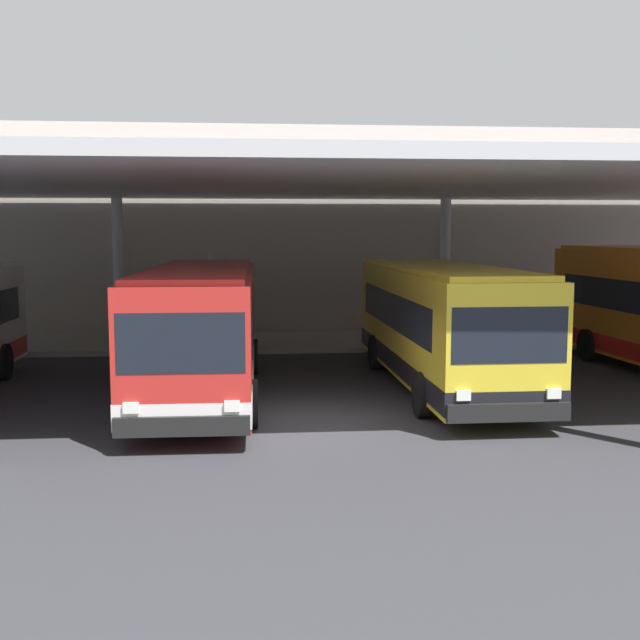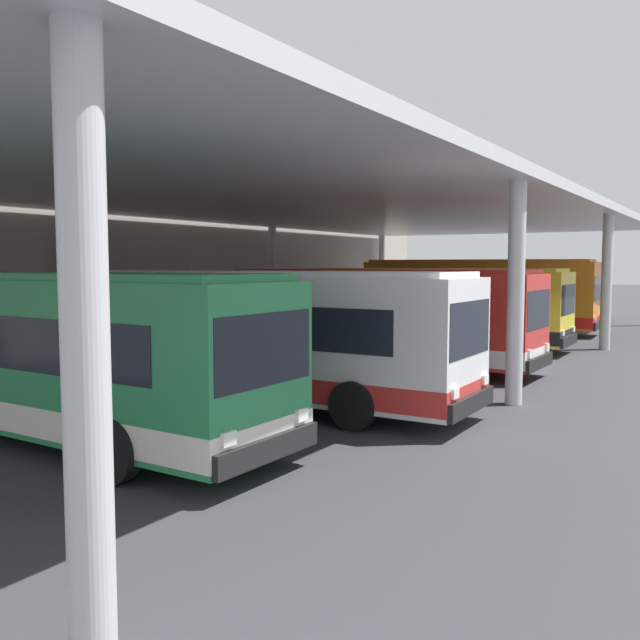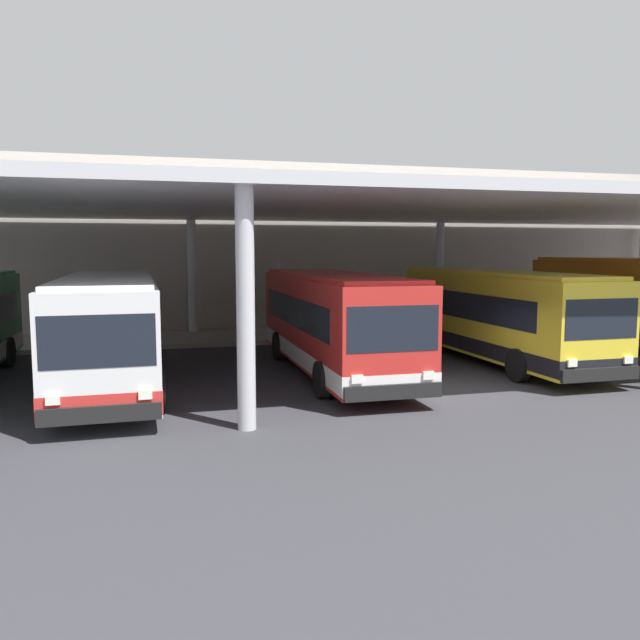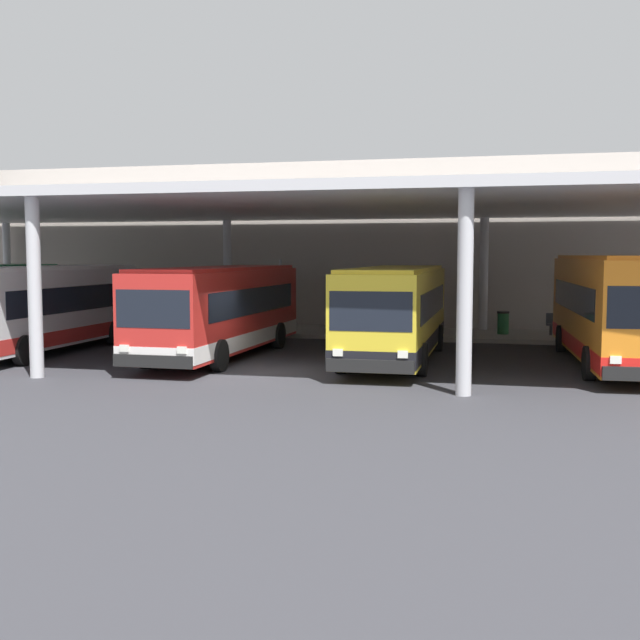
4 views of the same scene
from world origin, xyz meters
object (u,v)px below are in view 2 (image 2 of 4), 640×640
bus_nearest_bay (49,352)px  bus_second_bay (259,334)px  bus_far_bay (434,306)px  bench_waiting (336,313)px  bus_departing (476,294)px  bus_middle_bay (376,316)px  banner_sign (191,300)px  trash_bin (312,316)px

bus_nearest_bay → bus_second_bay: 4.95m
bus_far_bay → bench_waiting: 10.37m
bus_far_bay → bus_departing: 7.04m
bus_second_bay → bench_waiting: bearing=25.6°
bus_middle_bay → banner_sign: bearing=91.1°
bus_far_bay → banner_sign: 9.67m
bus_far_bay → bench_waiting: (6.20, 8.25, -0.99)m
bus_nearest_bay → bench_waiting: size_ratio=5.87×
bus_departing → bus_nearest_bay: bearing=-179.9°
bus_far_bay → bench_waiting: bus_far_bay is taller
bus_departing → bus_far_bay: bearing=-174.7°
bus_nearest_bay → banner_sign: banner_sign is taller
bus_second_bay → banner_sign: banner_sign is taller
trash_bin → banner_sign: (-9.77, -0.72, 1.30)m
bus_far_bay → trash_bin: bearing=66.5°
bus_departing → banner_sign: 14.87m
bench_waiting → trash_bin: size_ratio=1.84×
bus_far_bay → trash_bin: size_ratio=10.76×
bus_departing → bench_waiting: bearing=96.1°
bus_second_bay → trash_bin: size_ratio=10.77×
bench_waiting → trash_bin: trash_bin is taller
bus_middle_bay → bus_far_bay: size_ratio=1.00×
bus_nearest_bay → bench_waiting: bus_nearest_bay is taller
bus_nearest_bay → trash_bin: size_ratio=10.78×
bus_far_bay → bus_middle_bay: bearing=-175.2°
bus_departing → trash_bin: 8.30m
bus_middle_bay → bus_departing: bus_departing is taller
bus_nearest_bay → bus_departing: (24.55, 0.06, 0.19)m
bus_second_bay → bus_departing: size_ratio=0.92×
bus_second_bay → bench_waiting: size_ratio=5.86×
bus_second_bay → bus_nearest_bay: bearing=163.2°
banner_sign → bench_waiting: bearing=4.0°
bus_middle_bay → bench_waiting: (12.30, 8.76, -0.99)m
bus_departing → trash_bin: bearing=115.1°
bus_nearest_bay → bench_waiting: (23.75, 7.66, -0.99)m
bus_nearest_bay → trash_bin: 22.38m
bus_nearest_bay → bus_middle_bay: same height
bus_nearest_bay → banner_sign: bearing=31.0°
bus_nearest_bay → trash_bin: bus_nearest_bay is taller
bench_waiting → bus_far_bay: bearing=-126.9°
bus_far_bay → bus_nearest_bay: bearing=178.1°
bus_nearest_bay → bus_departing: bus_departing is taller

